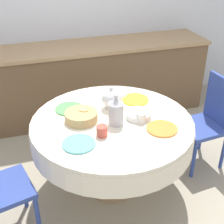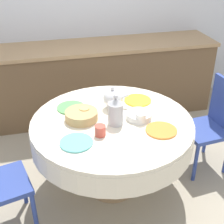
# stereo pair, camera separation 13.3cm
# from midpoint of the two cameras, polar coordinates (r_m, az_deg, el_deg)

# --- Properties ---
(ground_plane) EXTENTS (12.00, 12.00, 0.00)m
(ground_plane) POSITION_cam_midpoint_polar(r_m,az_deg,el_deg) (3.03, 1.29, -13.38)
(ground_plane) COLOR #9E937F
(wall_back) EXTENTS (7.00, 0.05, 2.60)m
(wall_back) POSITION_cam_midpoint_polar(r_m,az_deg,el_deg) (4.01, -5.28, 18.60)
(wall_back) COLOR silver
(wall_back) RESTS_ON ground_plane
(kitchen_counter) EXTENTS (3.24, 0.64, 0.92)m
(kitchen_counter) POSITION_cam_midpoint_polar(r_m,az_deg,el_deg) (3.94, -3.94, 5.68)
(kitchen_counter) COLOR brown
(kitchen_counter) RESTS_ON ground_plane
(dining_table) EXTENTS (1.36, 1.36, 0.73)m
(dining_table) POSITION_cam_midpoint_polar(r_m,az_deg,el_deg) (2.65, 1.44, -3.80)
(dining_table) COLOR tan
(dining_table) RESTS_ON ground_plane
(chair_left) EXTENTS (0.44, 0.44, 0.92)m
(chair_left) POSITION_cam_midpoint_polar(r_m,az_deg,el_deg) (3.16, 19.08, -1.69)
(chair_left) COLOR #2D428E
(chair_left) RESTS_ON ground_plane
(plate_near_left) EXTENTS (0.25, 0.25, 0.01)m
(plate_near_left) POSITION_cam_midpoint_polar(r_m,az_deg,el_deg) (2.32, -4.89, -5.61)
(plate_near_left) COLOR #60BCB7
(plate_near_left) RESTS_ON dining_table
(cup_near_left) EXTENTS (0.08, 0.08, 0.09)m
(cup_near_left) POSITION_cam_midpoint_polar(r_m,az_deg,el_deg) (2.38, -0.57, -3.45)
(cup_near_left) COLOR #CC4C3D
(cup_near_left) RESTS_ON dining_table
(plate_near_right) EXTENTS (0.25, 0.25, 0.01)m
(plate_near_right) POSITION_cam_midpoint_polar(r_m,az_deg,el_deg) (2.49, 10.51, -3.32)
(plate_near_right) COLOR orange
(plate_near_right) RESTS_ON dining_table
(cup_near_right) EXTENTS (0.08, 0.08, 0.09)m
(cup_near_right) POSITION_cam_midpoint_polar(r_m,az_deg,el_deg) (2.55, 6.79, -1.14)
(cup_near_right) COLOR white
(cup_near_right) RESTS_ON dining_table
(plate_far_left) EXTENTS (0.25, 0.25, 0.01)m
(plate_far_left) POSITION_cam_midpoint_polar(r_m,az_deg,el_deg) (2.78, -6.15, 0.80)
(plate_far_left) COLOR #5BA85B
(plate_far_left) RESTS_ON dining_table
(cup_far_left) EXTENTS (0.08, 0.08, 0.09)m
(cup_far_left) POSITION_cam_midpoint_polar(r_m,az_deg,el_deg) (2.62, -3.59, -0.10)
(cup_far_left) COLOR #DBB766
(cup_far_left) RESTS_ON dining_table
(plate_far_right) EXTENTS (0.25, 0.25, 0.01)m
(plate_far_right) POSITION_cam_midpoint_polar(r_m,az_deg,el_deg) (2.90, 6.03, 2.13)
(plate_far_right) COLOR yellow
(plate_far_right) RESTS_ON dining_table
(cup_far_right) EXTENTS (0.08, 0.08, 0.09)m
(cup_far_right) POSITION_cam_midpoint_polar(r_m,az_deg,el_deg) (2.77, 2.45, 1.71)
(cup_far_right) COLOR #DBB766
(cup_far_right) RESTS_ON dining_table
(coffee_carafe) EXTENTS (0.12, 0.12, 0.27)m
(coffee_carafe) POSITION_cam_midpoint_polar(r_m,az_deg,el_deg) (2.49, 2.19, 0.04)
(coffee_carafe) COLOR #B2B2B7
(coffee_carafe) RESTS_ON dining_table
(teapot) EXTENTS (0.23, 0.17, 0.22)m
(teapot) POSITION_cam_midpoint_polar(r_m,az_deg,el_deg) (2.72, 1.53, 2.45)
(teapot) COLOR white
(teapot) RESTS_ON dining_table
(bread_basket) EXTENTS (0.27, 0.27, 0.08)m
(bread_basket) POSITION_cam_midpoint_polar(r_m,az_deg,el_deg) (2.58, -4.15, -0.68)
(bread_basket) COLOR tan
(bread_basket) RESTS_ON dining_table
(fruit_bowl) EXTENTS (0.22, 0.22, 0.05)m
(fruit_bowl) POSITION_cam_midpoint_polar(r_m,az_deg,el_deg) (2.62, 6.40, -0.66)
(fruit_bowl) COLOR silver
(fruit_bowl) RESTS_ON dining_table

